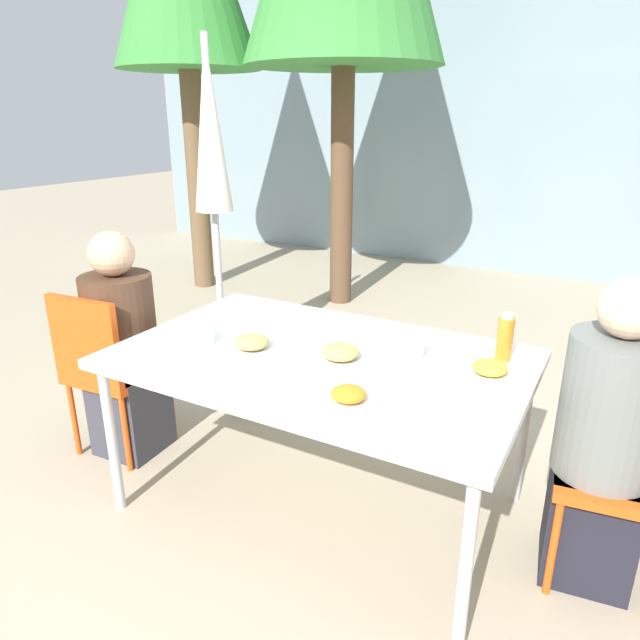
{
  "coord_description": "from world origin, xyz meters",
  "views": [
    {
      "loc": [
        1.04,
        -1.87,
        1.65
      ],
      "look_at": [
        0.0,
        0.0,
        0.88
      ],
      "focal_mm": 32.0,
      "sensor_mm": 36.0,
      "label": 1
    }
  ],
  "objects_px": {
    "bottle": "(505,338)",
    "salad_bowl": "(193,336)",
    "chair_right": "(615,447)",
    "drinking_cup": "(414,348)",
    "person_left": "(124,353)",
    "person_right": "(604,446)",
    "chair_left": "(105,363)",
    "closed_umbrella": "(211,155)"
  },
  "relations": [
    {
      "from": "salad_bowl",
      "to": "person_right",
      "type": "bearing_deg",
      "value": 10.32
    },
    {
      "from": "chair_right",
      "to": "bottle",
      "type": "xyz_separation_m",
      "value": [
        -0.45,
        0.09,
        0.31
      ]
    },
    {
      "from": "bottle",
      "to": "salad_bowl",
      "type": "height_order",
      "value": "bottle"
    },
    {
      "from": "bottle",
      "to": "person_right",
      "type": "bearing_deg",
      "value": -22.81
    },
    {
      "from": "person_right",
      "to": "closed_umbrella",
      "type": "relative_size",
      "value": 0.55
    },
    {
      "from": "chair_right",
      "to": "drinking_cup",
      "type": "xyz_separation_m",
      "value": [
        -0.76,
        -0.08,
        0.27
      ]
    },
    {
      "from": "chair_left",
      "to": "closed_umbrella",
      "type": "bearing_deg",
      "value": 96.92
    },
    {
      "from": "chair_left",
      "to": "salad_bowl",
      "type": "height_order",
      "value": "chair_left"
    },
    {
      "from": "person_right",
      "to": "salad_bowl",
      "type": "relative_size",
      "value": 6.55
    },
    {
      "from": "chair_right",
      "to": "salad_bowl",
      "type": "distance_m",
      "value": 1.71
    },
    {
      "from": "bottle",
      "to": "salad_bowl",
      "type": "relative_size",
      "value": 1.1
    },
    {
      "from": "chair_left",
      "to": "drinking_cup",
      "type": "xyz_separation_m",
      "value": [
        1.47,
        0.3,
        0.27
      ]
    },
    {
      "from": "chair_right",
      "to": "person_right",
      "type": "distance_m",
      "value": 0.1
    },
    {
      "from": "bottle",
      "to": "chair_left",
      "type": "bearing_deg",
      "value": -165.33
    },
    {
      "from": "person_left",
      "to": "salad_bowl",
      "type": "xyz_separation_m",
      "value": [
        0.54,
        -0.08,
        0.22
      ]
    },
    {
      "from": "person_right",
      "to": "drinking_cup",
      "type": "bearing_deg",
      "value": -7.56
    },
    {
      "from": "person_left",
      "to": "bottle",
      "type": "distance_m",
      "value": 1.8
    },
    {
      "from": "person_left",
      "to": "chair_right",
      "type": "xyz_separation_m",
      "value": [
        2.18,
        0.3,
        -0.03
      ]
    },
    {
      "from": "chair_left",
      "to": "person_right",
      "type": "height_order",
      "value": "person_right"
    },
    {
      "from": "person_right",
      "to": "bottle",
      "type": "distance_m",
      "value": 0.52
    },
    {
      "from": "closed_umbrella",
      "to": "salad_bowl",
      "type": "bearing_deg",
      "value": -55.48
    },
    {
      "from": "person_right",
      "to": "bottle",
      "type": "relative_size",
      "value": 5.98
    },
    {
      "from": "drinking_cup",
      "to": "salad_bowl",
      "type": "bearing_deg",
      "value": -161.55
    },
    {
      "from": "chair_right",
      "to": "person_left",
      "type": "bearing_deg",
      "value": 0.47
    },
    {
      "from": "person_left",
      "to": "bottle",
      "type": "xyz_separation_m",
      "value": [
        1.74,
        0.38,
        0.28
      ]
    },
    {
      "from": "chair_right",
      "to": "bottle",
      "type": "bearing_deg",
      "value": -18.13
    },
    {
      "from": "person_right",
      "to": "chair_left",
      "type": "bearing_deg",
      "value": 0.39
    },
    {
      "from": "chair_left",
      "to": "bottle",
      "type": "distance_m",
      "value": 1.87
    },
    {
      "from": "chair_left",
      "to": "chair_right",
      "type": "bearing_deg",
      "value": 5.73
    },
    {
      "from": "chair_right",
      "to": "bottle",
      "type": "relative_size",
      "value": 4.45
    },
    {
      "from": "chair_left",
      "to": "person_left",
      "type": "xyz_separation_m",
      "value": [
        0.04,
        0.08,
        0.03
      ]
    },
    {
      "from": "drinking_cup",
      "to": "salad_bowl",
      "type": "relative_size",
      "value": 0.56
    },
    {
      "from": "person_left",
      "to": "drinking_cup",
      "type": "distance_m",
      "value": 1.46
    },
    {
      "from": "chair_right",
      "to": "salad_bowl",
      "type": "xyz_separation_m",
      "value": [
        -1.65,
        -0.38,
        0.25
      ]
    },
    {
      "from": "chair_right",
      "to": "bottle",
      "type": "height_order",
      "value": "bottle"
    },
    {
      "from": "closed_umbrella",
      "to": "salad_bowl",
      "type": "height_order",
      "value": "closed_umbrella"
    },
    {
      "from": "closed_umbrella",
      "to": "person_right",
      "type": "bearing_deg",
      "value": -20.08
    },
    {
      "from": "salad_bowl",
      "to": "drinking_cup",
      "type": "bearing_deg",
      "value": 18.45
    },
    {
      "from": "drinking_cup",
      "to": "chair_left",
      "type": "bearing_deg",
      "value": -168.53
    },
    {
      "from": "chair_right",
      "to": "bottle",
      "type": "distance_m",
      "value": 0.55
    },
    {
      "from": "bottle",
      "to": "salad_bowl",
      "type": "xyz_separation_m",
      "value": [
        -1.2,
        -0.46,
        -0.06
      ]
    },
    {
      "from": "person_left",
      "to": "salad_bowl",
      "type": "relative_size",
      "value": 6.46
    }
  ]
}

